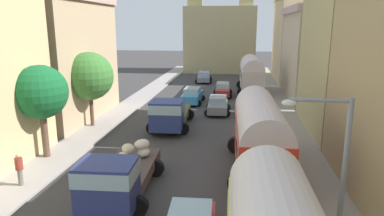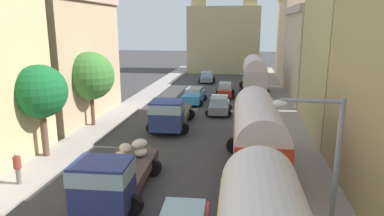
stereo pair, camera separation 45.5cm
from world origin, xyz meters
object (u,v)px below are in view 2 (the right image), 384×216
object	(u,v)px
parked_bus_2	(254,73)
car_0	(194,95)
cargo_truck_0	(114,175)
pedestrian_1	(18,167)
streetlamp_near	(325,172)
car_1	(207,77)
parked_bus_1	(257,132)
car_3	(219,105)
cargo_truck_1	(170,113)
car_4	(225,90)

from	to	relation	value
parked_bus_2	car_0	size ratio (longest dim) A/B	1.89
cargo_truck_0	pedestrian_1	xyz separation A→B (m)	(-5.22, 0.67, -0.26)
pedestrian_1	streetlamp_near	xyz separation A→B (m)	(13.29, -4.34, 2.54)
car_1	parked_bus_1	bearing A→B (deg)	-78.55
car_1	car_3	xyz separation A→B (m)	(3.06, -17.28, 0.02)
cargo_truck_1	parked_bus_1	bearing A→B (deg)	-47.66
cargo_truck_0	car_3	size ratio (longest dim) A/B	1.68
cargo_truck_1	car_3	bearing A→B (deg)	59.85
cargo_truck_1	streetlamp_near	distance (m)	16.99
parked_bus_2	cargo_truck_1	size ratio (longest dim) A/B	1.18
cargo_truck_1	streetlamp_near	xyz separation A→B (m)	(7.94, -14.85, 2.22)
car_3	streetlamp_near	size ratio (longest dim) A/B	0.70
cargo_truck_1	car_4	size ratio (longest dim) A/B	1.70
car_0	car_4	distance (m)	4.89
parked_bus_1	car_1	xyz separation A→B (m)	(-6.03, 29.77, -1.46)
car_1	car_4	size ratio (longest dim) A/B	1.03
parked_bus_1	cargo_truck_0	distance (m)	7.76
parked_bus_2	cargo_truck_0	distance (m)	28.03
car_3	streetlamp_near	bearing A→B (deg)	-77.15
parked_bus_2	car_4	bearing A→B (deg)	-140.24
parked_bus_2	car_4	xyz separation A→B (m)	(-3.18, -2.65, -1.55)
car_4	streetlamp_near	size ratio (longest dim) A/B	0.72
cargo_truck_1	car_3	xyz separation A→B (m)	(3.27, 5.63, -0.55)
car_0	car_4	bearing A→B (deg)	53.77
parked_bus_2	car_3	distance (m)	11.00
cargo_truck_1	streetlamp_near	bearing A→B (deg)	-61.85
car_3	car_4	xyz separation A→B (m)	(0.05, 7.76, -0.01)
parked_bus_2	cargo_truck_1	xyz separation A→B (m)	(-6.51, -16.04, -0.99)
car_1	parked_bus_2	bearing A→B (deg)	-47.55
car_1	car_4	distance (m)	10.02
cargo_truck_1	car_1	world-z (taller)	cargo_truck_1
cargo_truck_0	pedestrian_1	distance (m)	5.26
parked_bus_2	car_4	world-z (taller)	parked_bus_2
car_0	pedestrian_1	world-z (taller)	pedestrian_1
car_4	streetlamp_near	xyz separation A→B (m)	(4.62, -28.24, 2.77)
cargo_truck_1	pedestrian_1	bearing A→B (deg)	-116.95
parked_bus_1	streetlamp_near	xyz separation A→B (m)	(1.70, -8.00, 1.34)
parked_bus_2	cargo_truck_0	xyz separation A→B (m)	(-6.64, -27.21, -1.06)
pedestrian_1	cargo_truck_1	bearing A→B (deg)	63.05
car_3	car_1	bearing A→B (deg)	100.03
car_4	streetlamp_near	bearing A→B (deg)	-80.71
car_4	pedestrian_1	xyz separation A→B (m)	(-8.67, -23.90, 0.24)
car_1	pedestrian_1	bearing A→B (deg)	-99.44
parked_bus_2	car_4	distance (m)	4.42
cargo_truck_1	car_3	distance (m)	6.54
car_0	pedestrian_1	size ratio (longest dim) A/B	2.50
car_0	car_3	world-z (taller)	car_0
pedestrian_1	car_4	bearing A→B (deg)	70.06
parked_bus_1	car_1	size ratio (longest dim) A/B	2.02
pedestrian_1	parked_bus_2	bearing A→B (deg)	65.94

